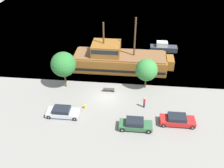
% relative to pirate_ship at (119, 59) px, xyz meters
% --- Properties ---
extents(ground_plane, '(160.00, 160.00, 0.00)m').
position_rel_pirate_ship_xyz_m(ground_plane, '(-1.25, -9.15, -1.80)').
color(ground_plane, gray).
extents(water_surface, '(80.00, 80.00, 0.00)m').
position_rel_pirate_ship_xyz_m(water_surface, '(-1.25, 34.85, -1.80)').
color(water_surface, '#33566B').
rests_on(water_surface, ground).
extents(pirate_ship, '(18.01, 5.40, 9.77)m').
position_rel_pirate_ship_xyz_m(pirate_ship, '(0.00, 0.00, 0.00)').
color(pirate_ship, brown).
rests_on(pirate_ship, water_surface).
extents(moored_boat_dockside, '(5.53, 1.80, 2.03)m').
position_rel_pirate_ship_xyz_m(moored_boat_dockside, '(8.72, 7.94, -1.03)').
color(moored_boat_dockside, '#2D333D').
rests_on(moored_boat_dockside, water_surface).
extents(parked_car_curb_front, '(4.56, 1.93, 1.39)m').
position_rel_pirate_ship_xyz_m(parked_car_curb_front, '(-6.84, -14.05, -1.11)').
color(parked_car_curb_front, '#B7BCC6').
rests_on(parked_car_curb_front, ground_plane).
extents(parked_car_curb_mid, '(4.42, 1.87, 1.49)m').
position_rel_pirate_ship_xyz_m(parked_car_curb_mid, '(3.44, -15.57, -1.06)').
color(parked_car_curb_mid, '#2D5B38').
rests_on(parked_car_curb_mid, ground_plane).
extents(parked_car_curb_rear, '(4.68, 1.90, 1.46)m').
position_rel_pirate_ship_xyz_m(parked_car_curb_rear, '(9.09, -14.15, -1.07)').
color(parked_car_curb_rear, '#B21E1E').
rests_on(parked_car_curb_rear, ground_plane).
extents(fire_hydrant, '(0.42, 0.25, 0.76)m').
position_rel_pirate_ship_xyz_m(fire_hydrant, '(-4.01, -12.18, -1.38)').
color(fire_hydrant, yellow).
rests_on(fire_hydrant, ground_plane).
extents(bench_promenade_east, '(1.78, 0.45, 0.85)m').
position_rel_pirate_ship_xyz_m(bench_promenade_east, '(-0.98, -7.66, -1.35)').
color(bench_promenade_east, '#4C4742').
rests_on(bench_promenade_east, ground_plane).
extents(pedestrian_walking_near, '(0.32, 0.32, 1.76)m').
position_rel_pirate_ship_xyz_m(pedestrian_walking_near, '(4.65, -11.01, -0.90)').
color(pedestrian_walking_near, '#232838').
rests_on(pedestrian_walking_near, ground_plane).
extents(tree_row_east, '(3.99, 3.99, 6.22)m').
position_rel_pirate_ship_xyz_m(tree_row_east, '(-8.23, -6.84, 2.42)').
color(tree_row_east, brown).
rests_on(tree_row_east, ground_plane).
extents(tree_row_mideast, '(3.56, 3.56, 5.17)m').
position_rel_pirate_ship_xyz_m(tree_row_mideast, '(4.86, -5.85, 1.59)').
color(tree_row_mideast, brown).
rests_on(tree_row_mideast, ground_plane).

